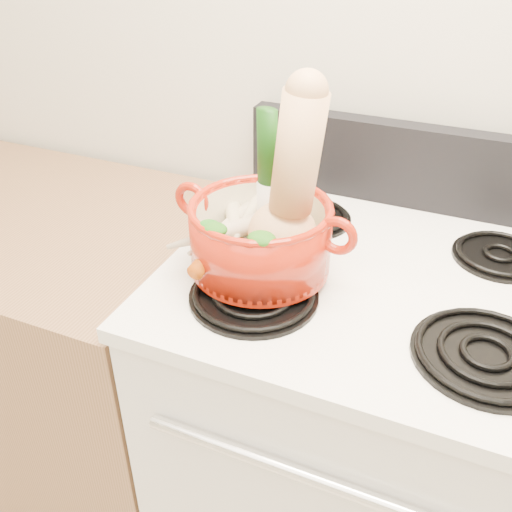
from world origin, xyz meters
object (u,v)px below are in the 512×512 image
at_px(stove_body, 358,450).
at_px(squash, 284,181).
at_px(leek, 267,176).
at_px(dutch_oven, 260,237).

height_order(stove_body, squash, squash).
xyz_separation_m(stove_body, squash, (-0.17, -0.09, 0.69)).
bearing_deg(leek, dutch_oven, -58.45).
height_order(dutch_oven, squash, squash).
relative_size(stove_body, dutch_oven, 3.71).
distance_m(stove_body, squash, 0.71).
bearing_deg(leek, squash, -25.63).
bearing_deg(stove_body, dutch_oven, -156.73).
bearing_deg(squash, leek, 130.22).
bearing_deg(dutch_oven, squash, 2.74).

